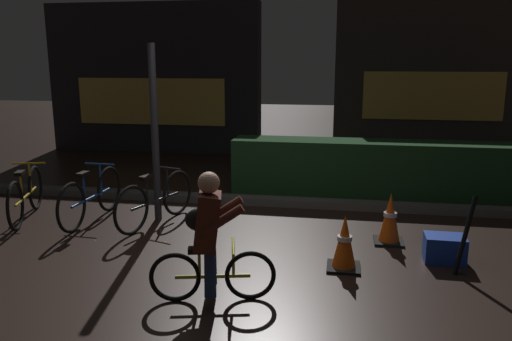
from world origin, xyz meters
name	(u,v)px	position (x,y,z in m)	size (l,w,h in m)	color
ground_plane	(230,257)	(0.00, 0.00, 0.00)	(40.00, 40.00, 0.00)	black
sidewalk_curb	(261,201)	(0.00, 2.20, 0.06)	(12.00, 0.24, 0.12)	#56544F
hedge_row	(377,168)	(1.80, 3.10, 0.45)	(4.80, 0.70, 0.91)	#214723
storefront_left	(154,79)	(-3.34, 6.50, 1.76)	(5.20, 0.54, 3.53)	#262328
storefront_right	(433,68)	(3.22, 7.20, 2.03)	(4.47, 0.54, 4.09)	#383330
street_post	(155,134)	(-1.31, 1.20, 1.22)	(0.10, 0.10, 2.44)	#2D2D33
parked_bike_leftmost	(26,195)	(-3.17, 0.91, 0.35)	(0.60, 1.59, 0.76)	black
parked_bike_left_mid	(91,197)	(-2.21, 0.99, 0.35)	(0.46, 1.68, 0.77)	black
parked_bike_center_left	(156,200)	(-1.27, 1.01, 0.34)	(0.58, 1.57, 0.75)	black
traffic_cone_near	(344,243)	(1.29, -0.10, 0.29)	(0.36, 0.36, 0.61)	black
traffic_cone_far	(390,219)	(1.84, 0.81, 0.31)	(0.36, 0.36, 0.64)	black
blue_crate	(444,249)	(2.40, 0.30, 0.15)	(0.44, 0.32, 0.30)	#193DB7
cyclist	(209,236)	(0.05, -1.05, 0.63)	(1.17, 0.50, 1.25)	black
closed_umbrella	(465,235)	(2.55, 0.05, 0.41)	(0.05, 0.05, 0.85)	black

